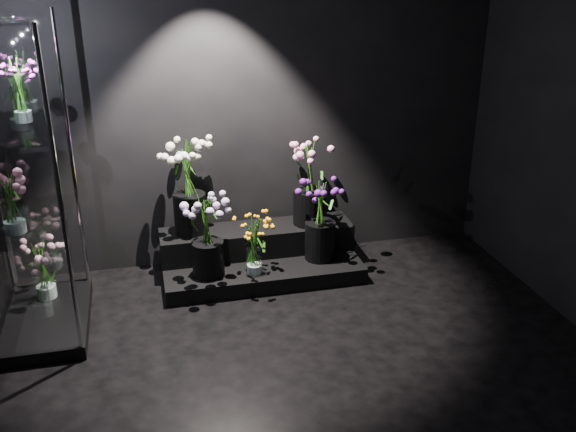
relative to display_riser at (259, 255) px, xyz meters
name	(u,v)px	position (x,y,z in m)	size (l,w,h in m)	color
floor	(320,395)	(0.04, -1.68, -0.15)	(4.00, 4.00, 0.00)	black
wall_back	(254,97)	(0.04, 0.32, 1.25)	(4.00, 4.00, 0.00)	black
display_riser	(259,255)	(0.00, 0.00, 0.00)	(1.60, 0.71, 0.36)	black
display_case	(24,186)	(-1.65, -0.49, 0.93)	(0.58, 0.97, 2.14)	black
bouquet_orange_bells	(254,245)	(-0.10, -0.28, 0.23)	(0.27, 0.27, 0.47)	white
bouquet_lilac	(207,230)	(-0.45, -0.22, 0.37)	(0.45, 0.45, 0.68)	black
bouquet_purple	(320,217)	(0.48, -0.15, 0.36)	(0.40, 0.40, 0.66)	black
bouquet_cream_roses	(188,181)	(-0.54, 0.13, 0.65)	(0.47, 0.47, 0.78)	black
bouquet_pink_roses	(310,179)	(0.45, 0.08, 0.60)	(0.46, 0.46, 0.72)	black
bouquet_case_pink	(11,202)	(-1.70, -0.69, 0.89)	(0.35, 0.35, 0.39)	white
bouquet_case_magenta	(19,89)	(-1.60, -0.38, 1.53)	(0.23, 0.23, 0.41)	white
bouquet_case_base_pink	(43,267)	(-1.66, -0.23, 0.20)	(0.39, 0.39, 0.47)	white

